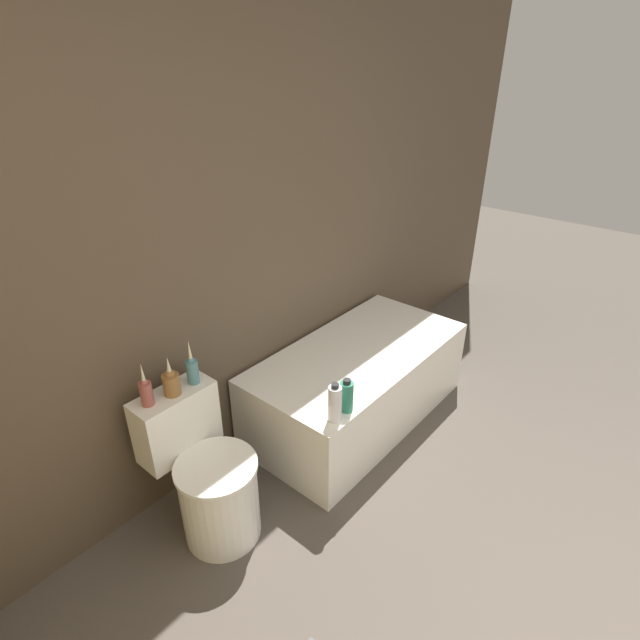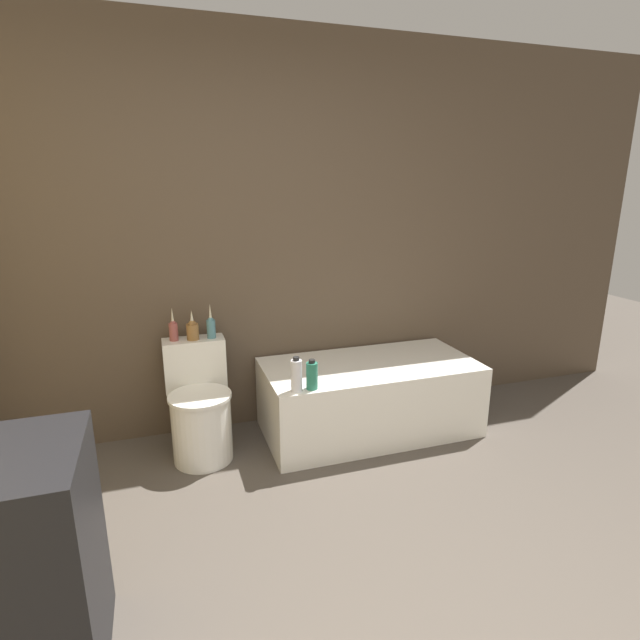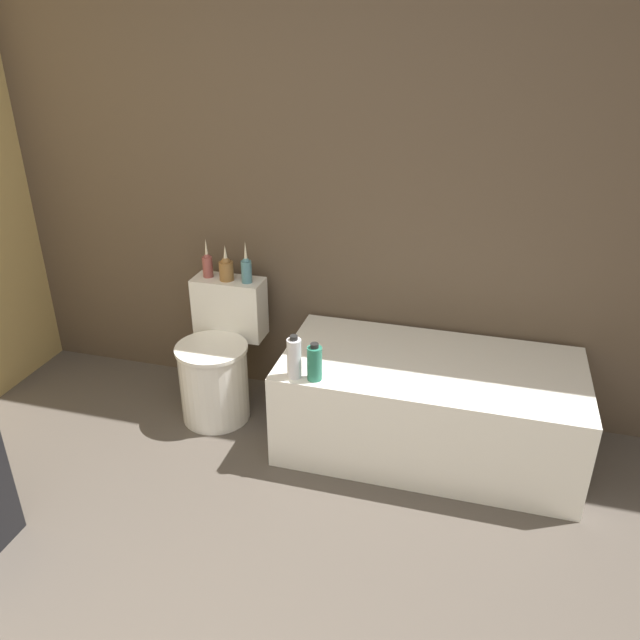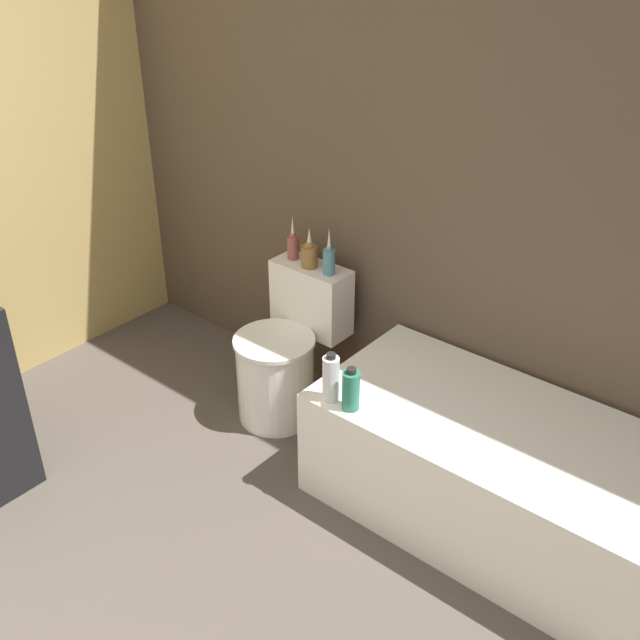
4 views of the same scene
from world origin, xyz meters
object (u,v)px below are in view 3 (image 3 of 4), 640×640
Objects in this scene: bathtub at (428,405)px; vase_bronze at (246,269)px; vase_gold at (207,264)px; vase_silver at (226,268)px; shampoo_bottle_short at (315,363)px; toilet at (219,361)px; shampoo_bottle_tall at (294,358)px.

vase_bronze is at bearing 167.93° from bathtub.
vase_gold reaches higher than vase_silver.
vase_silver reaches higher than shampoo_bottle_short.
shampoo_bottle_short is at bearing -150.09° from bathtub.
shampoo_bottle_tall is (0.53, -0.33, 0.28)m from toilet.
vase_bronze is 0.68m from shampoo_bottle_tall.
vase_bronze is at bearing 129.65° from shampoo_bottle_tall.
bathtub is at bearing -10.92° from vase_silver.
vase_bronze reaches higher than shampoo_bottle_short.
bathtub is 6.82× the size of shampoo_bottle_tall.
vase_silver is 0.11m from vase_bronze.
vase_gold is 0.12m from vase_silver.
shampoo_bottle_tall is 1.15× the size of shampoo_bottle_short.
vase_silver is at bearing 179.49° from vase_bronze.
vase_bronze reaches higher than bathtub.
toilet is 3.64× the size of vase_silver.
shampoo_bottle_short is at bearing -38.73° from vase_silver.
vase_bronze reaches higher than vase_silver.
toilet is 3.12× the size of vase_bronze.
bathtub is 1.26m from vase_silver.
toilet is 3.36× the size of shampoo_bottle_tall.
toilet is 0.68m from shampoo_bottle_tall.
vase_silver is 0.92× the size of shampoo_bottle_tall.
vase_bronze is at bearing -4.43° from vase_gold.
toilet is 0.75m from shampoo_bottle_short.
shampoo_bottle_tall reaches higher than shampoo_bottle_short.
vase_bronze is (0.23, -0.02, 0.00)m from vase_gold.
vase_gold is (-1.24, 0.23, 0.52)m from bathtub.
shampoo_bottle_tall is (-0.59, -0.29, 0.34)m from bathtub.
vase_gold is at bearing 120.19° from toilet.
shampoo_bottle_short is (0.09, 0.00, -0.01)m from shampoo_bottle_tall.
toilet is at bearing -122.60° from vase_bronze.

